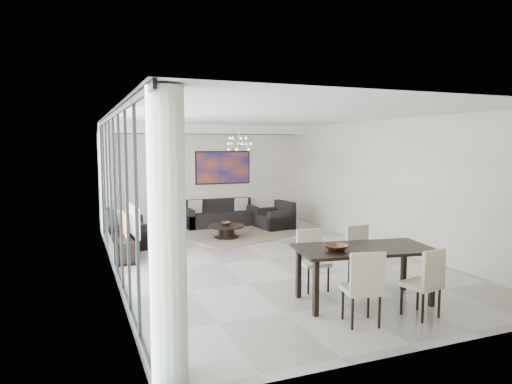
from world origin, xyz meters
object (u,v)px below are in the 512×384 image
tv_console (121,248)px  sofa_main (220,217)px  coffee_table (227,231)px  television (128,221)px  dining_table (364,253)px

tv_console → sofa_main: bearing=43.6°
coffee_table → sofa_main: (0.38, 1.75, 0.07)m
tv_console → television: size_ratio=1.28×
sofa_main → tv_console: 4.20m
sofa_main → television: 4.08m
television → dining_table: (2.93, -4.11, -0.01)m
coffee_table → tv_console: size_ratio=0.64×
television → tv_console: bearing=101.6°
tv_console → television: bearing=14.5°
tv_console → dining_table: dining_table is taller
coffee_table → tv_console: tv_console is taller
sofa_main → dining_table: 6.98m
tv_console → television: (0.16, 0.04, 0.54)m
tv_console → dining_table: 5.13m
coffee_table → tv_console: (-2.66, -1.15, 0.04)m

